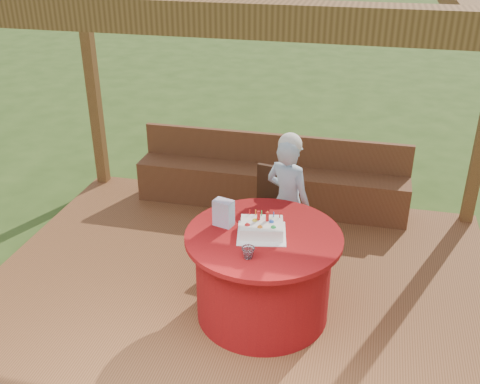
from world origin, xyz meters
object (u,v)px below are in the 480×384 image
Objects in this scene: elderly_woman at (288,199)px; birthday_cake at (262,228)px; bench at (271,184)px; chair at (271,207)px; gift_bag at (224,213)px; table at (263,274)px; drinking_glass at (248,253)px.

elderly_woman reaches higher than birthday_cake.
bench is 3.61× the size of chair.
gift_bag is (-0.40, -0.76, 0.21)m from elderly_woman.
chair is at bearing 93.06° from gift_bag.
table is 0.59m from gift_bag.
bench is at bearing 98.75° from table.
elderly_woman is 13.40× the size of drinking_glass.
elderly_woman is 0.84m from birthday_cake.
gift_bag is 2.26× the size of drinking_glass.
elderly_woman is at bearing 85.86° from table.
table is 0.55m from drinking_glass.
elderly_woman is 0.88m from gift_bag.
chair reaches higher than bench.
birthday_cake reaches higher than drinking_glass.
bench is 1.92m from gift_bag.
drinking_glass is (-0.04, -0.35, 0.42)m from table.
table is at bearing -94.14° from elderly_woman.
birthday_cake is 2.01× the size of gift_bag.
elderly_woman is 2.95× the size of birthday_cake.
chair is 1.06m from gift_bag.
gift_bag reaches higher than chair.
table is 12.79× the size of drinking_glass.
drinking_glass is at bearing -95.08° from elderly_woman.
drinking_glass is (0.08, -1.38, 0.35)m from chair.
table is 1.48× the size of chair.
bench is 2.43× the size of table.
table is at bearing -83.16° from chair.
birthday_cake is at bearing -84.14° from chair.
elderly_woman is at bearing 84.92° from drinking_glass.
table is 2.82× the size of birthday_cake.
gift_bag reaches higher than drinking_glass.
bench is 31.13× the size of drinking_glass.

